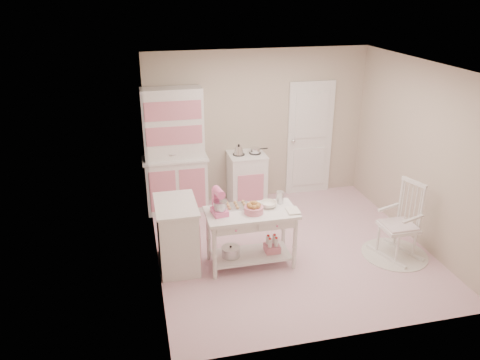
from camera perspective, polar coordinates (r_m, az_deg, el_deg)
name	(u,v)px	position (r m, az deg, el deg)	size (l,w,h in m)	color
room_shell	(296,140)	(6.24, 6.80, 4.85)	(3.84, 3.84, 2.62)	pink
door	(310,139)	(8.42, 8.50, 5.02)	(0.82, 0.05, 2.04)	white
hutch	(175,151)	(7.69, -7.98, 3.47)	(1.06, 0.50, 2.08)	white
stove	(247,179)	(8.03, 0.83, 0.11)	(0.62, 0.57, 0.92)	white
base_cabinet	(177,235)	(6.35, -7.66, -6.61)	(0.54, 0.84, 0.92)	white
lace_rug	(394,254)	(7.08, 18.29, -8.57)	(0.92, 0.92, 0.01)	white
rocking_chair	(399,220)	(6.82, 18.85, -4.65)	(0.48, 0.72, 1.10)	white
work_table	(251,238)	(6.33, 1.34, -7.08)	(1.20, 0.60, 0.80)	white
stand_mixer	(219,202)	(6.01, -2.54, -2.72)	(0.20, 0.28, 0.34)	pink
cookie_tray	(237,206)	(6.27, -0.36, -3.20)	(0.34, 0.24, 0.02)	silver
bread_basket	(254,210)	(6.08, 1.68, -3.65)	(0.25, 0.25, 0.09)	pink
mixing_bowl	(269,204)	(6.26, 3.51, -2.99)	(0.23, 0.23, 0.07)	white
metal_pitcher	(280,197)	(6.36, 4.88, -2.12)	(0.10, 0.10, 0.17)	silver
recipe_book	(287,211)	(6.15, 5.73, -3.81)	(0.16, 0.22, 0.02)	white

